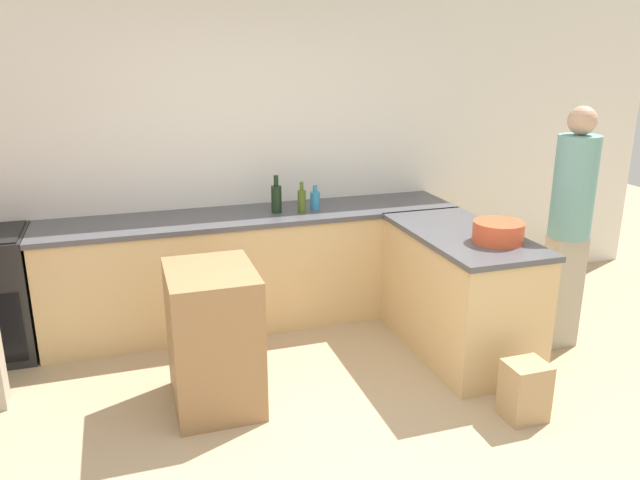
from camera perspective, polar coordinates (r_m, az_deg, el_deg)
ground_plane at (r=3.59m, az=1.72°, el=-20.32°), size 14.00×14.00×0.00m
wall_back at (r=5.23m, az=-7.04°, el=7.95°), size 8.00×0.06×2.70m
counter_back at (r=5.12m, az=-5.93°, el=-2.52°), size 3.33×0.66×0.92m
counter_peninsula at (r=4.72m, az=12.60°, el=-4.64°), size 0.69×1.35×0.92m
island_table at (r=3.99m, az=-9.70°, el=-8.81°), size 0.53×0.66×0.90m
mixing_bowl at (r=4.38m, az=15.98°, el=0.72°), size 0.34×0.34×0.14m
dish_soap_bottle at (r=5.07m, az=-0.45°, el=3.71°), size 0.08×0.08×0.20m
wine_bottle_dark at (r=4.97m, az=-4.01°, el=3.87°), size 0.08×0.08×0.30m
olive_oil_bottle at (r=4.96m, az=-1.68°, el=3.64°), size 0.07×0.07×0.25m
person_at_peninsula at (r=4.85m, az=21.90°, el=1.76°), size 0.30×0.30×1.80m
paper_bag at (r=4.10m, az=18.21°, el=-12.95°), size 0.25×0.22×0.37m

